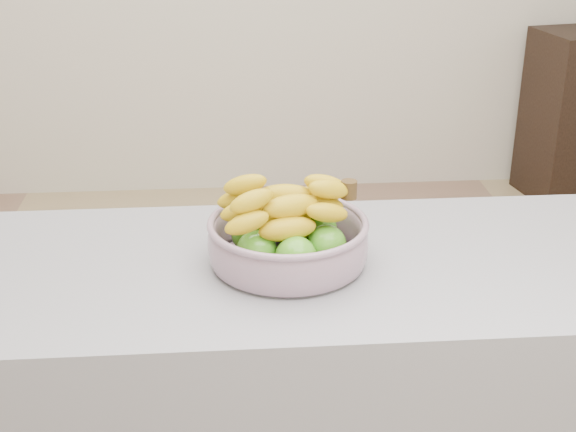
% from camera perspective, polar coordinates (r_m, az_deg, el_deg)
% --- Properties ---
extents(ground, '(4.00, 4.00, 0.00)m').
position_cam_1_polar(ground, '(2.63, -0.21, -14.16)').
color(ground, tan).
rests_on(ground, ground).
extents(fruit_bowl, '(0.31, 0.31, 0.16)m').
position_cam_1_polar(fruit_bowl, '(1.55, -0.02, -1.50)').
color(fruit_bowl, '#A9B6CB').
rests_on(fruit_bowl, counter).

